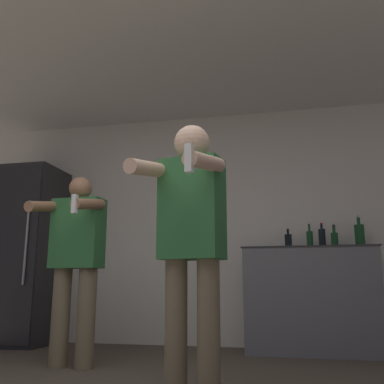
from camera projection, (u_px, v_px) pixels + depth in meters
name	position (u px, v px, depth m)	size (l,w,h in m)	color
wall_back	(200.00, 226.00, 4.77)	(7.00, 0.06, 2.55)	silver
ceiling_slab	(165.00, 47.00, 3.56)	(7.00, 3.57, 0.05)	silver
refrigerator	(26.00, 254.00, 4.76)	(0.67, 0.67, 1.94)	#262628
counter	(310.00, 300.00, 4.09)	(1.26, 0.58, 0.99)	slate
bottle_short_whiskey	(288.00, 241.00, 4.32)	(0.07, 0.07, 0.22)	black
bottle_tall_gin	(335.00, 239.00, 4.24)	(0.07, 0.07, 0.24)	#194723
bottle_clear_vodka	(310.00, 239.00, 4.28)	(0.06, 0.06, 0.26)	#194723
bottle_brown_liquor	(322.00, 238.00, 4.26)	(0.07, 0.07, 0.26)	black
bottle_red_label	(360.00, 235.00, 4.19)	(0.09, 0.09, 0.32)	#194723
person_woman_foreground	(191.00, 233.00, 2.39)	(0.49, 0.59, 1.56)	#75664C
person_man_side	(76.00, 257.00, 3.48)	(0.50, 0.55, 1.52)	#75664C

